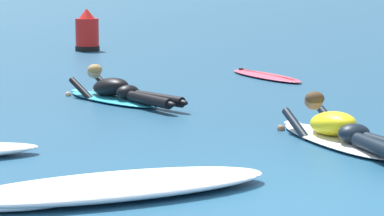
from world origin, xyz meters
name	(u,v)px	position (x,y,z in m)	size (l,w,h in m)	color
ground_plane	(150,68)	(0.00, 10.00, 0.00)	(120.00, 120.00, 0.00)	navy
surfer_near	(341,132)	(0.92, 2.45, 0.14)	(0.86, 2.63, 0.54)	white
surfer_far	(117,92)	(-1.07, 5.82, 0.14)	(1.60, 2.41, 0.55)	#2DB2D1
drifting_surfboard	(265,76)	(1.77, 8.08, 0.03)	(1.04, 2.10, 0.16)	#E54C66
whitewater_mid_right	(116,186)	(-1.60, 0.97, 0.07)	(2.68, 1.18, 0.16)	white
channel_marker_buoy	(87,34)	(-0.95, 13.94, 0.41)	(0.59, 0.59, 1.02)	red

